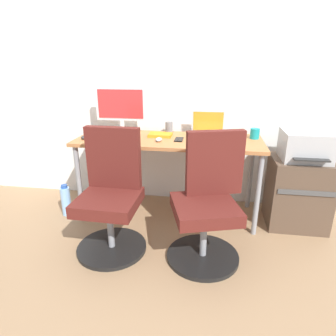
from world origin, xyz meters
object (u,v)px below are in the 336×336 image
object	(u,v)px
office_chair_right	(208,204)
coffee_mug	(255,134)
printer	(305,146)
desktop_monitor	(121,107)
office_chair_left	(111,197)
side_cabinet	(297,192)
open_laptop	(208,130)
water_bottle_on_floor	(66,201)

from	to	relation	value
office_chair_right	coffee_mug	size ratio (longest dim) A/B	10.22
printer	coffee_mug	xyz separation A→B (m)	(-0.40, 0.13, 0.06)
office_chair_right	desktop_monitor	size ratio (longest dim) A/B	1.96
office_chair_left	side_cabinet	size ratio (longest dim) A/B	1.53
printer	coffee_mug	distance (m)	0.42
office_chair_right	open_laptop	xyz separation A→B (m)	(-0.04, 0.75, 0.38)
printer	desktop_monitor	distance (m)	1.67
desktop_monitor	coffee_mug	size ratio (longest dim) A/B	5.22
printer	desktop_monitor	bearing A→B (deg)	173.95
desktop_monitor	coffee_mug	bearing A→B (deg)	-2.10
side_cabinet	office_chair_right	bearing A→B (deg)	-143.67
side_cabinet	desktop_monitor	xyz separation A→B (m)	(-1.64, 0.17, 0.69)
office_chair_right	coffee_mug	world-z (taller)	office_chair_right
office_chair_right	side_cabinet	distance (m)	0.98
water_bottle_on_floor	open_laptop	distance (m)	1.50
printer	office_chair_left	bearing A→B (deg)	-159.32
side_cabinet	printer	size ratio (longest dim) A/B	1.54
office_chair_right	water_bottle_on_floor	size ratio (longest dim) A/B	3.03
office_chair_left	water_bottle_on_floor	bearing A→B (deg)	146.29
office_chair_left	open_laptop	distance (m)	1.09
office_chair_left	open_laptop	bearing A→B (deg)	46.86
desktop_monitor	coffee_mug	distance (m)	1.25
office_chair_left	open_laptop	xyz separation A→B (m)	(0.70, 0.74, 0.38)
open_laptop	coffee_mug	distance (m)	0.42
office_chair_left	side_cabinet	world-z (taller)	office_chair_left
desktop_monitor	open_laptop	size ratio (longest dim) A/B	1.55
office_chair_left	open_laptop	size ratio (longest dim) A/B	3.03
side_cabinet	coffee_mug	xyz separation A→B (m)	(-0.40, 0.13, 0.49)
water_bottle_on_floor	desktop_monitor	distance (m)	1.04
coffee_mug	water_bottle_on_floor	bearing A→B (deg)	-170.42
desktop_monitor	side_cabinet	bearing A→B (deg)	-6.02
printer	water_bottle_on_floor	size ratio (longest dim) A/B	1.29
office_chair_left	printer	world-z (taller)	office_chair_left
water_bottle_on_floor	desktop_monitor	xyz separation A→B (m)	(0.49, 0.34, 0.85)
office_chair_right	printer	xyz separation A→B (m)	(0.78, 0.57, 0.31)
side_cabinet	open_laptop	size ratio (longest dim) A/B	1.99
office_chair_left	side_cabinet	distance (m)	1.62
printer	open_laptop	bearing A→B (deg)	168.17
coffee_mug	open_laptop	bearing A→B (deg)	174.09
side_cabinet	coffee_mug	world-z (taller)	coffee_mug
office_chair_right	desktop_monitor	world-z (taller)	desktop_monitor
desktop_monitor	open_laptop	distance (m)	0.84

